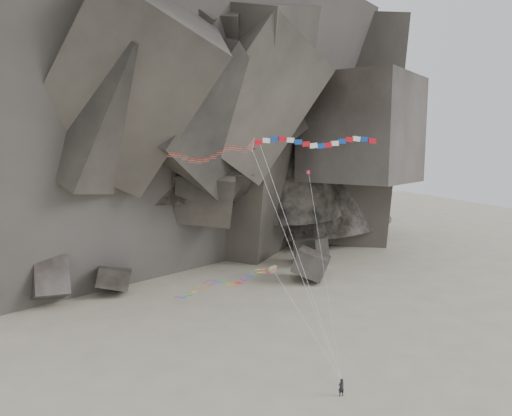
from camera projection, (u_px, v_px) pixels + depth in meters
name	position (u px, v px, depth m)	size (l,w,h in m)	color
ground	(270.00, 377.00, 54.61)	(260.00, 260.00, 0.00)	#AAA189
headland	(134.00, 62.00, 111.20)	(110.00, 70.00, 84.00)	#4C453E
boulder_field	(115.00, 280.00, 82.56)	(72.01, 20.13, 8.31)	#47423F
kite_flyer	(341.00, 386.00, 50.62)	(0.75, 0.50, 2.15)	black
delta_kite	(207.00, 154.00, 49.09)	(15.61, 7.98, 24.43)	red
banner_kite	(316.00, 143.00, 50.44)	(11.70, 6.92, 24.47)	red
parafoil_kite	(222.00, 282.00, 54.26)	(14.89, 10.13, 9.84)	yellow
pennant_kite	(314.00, 208.00, 54.60)	(1.14, 8.86, 20.62)	red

